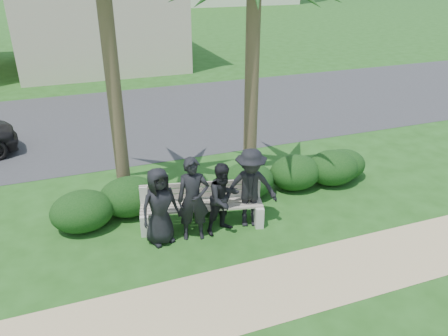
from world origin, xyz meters
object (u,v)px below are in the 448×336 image
Objects in this scene: man_a at (160,206)px; man_c at (224,198)px; park_bench at (201,208)px; man_b at (193,199)px; man_d at (250,188)px.

man_c is at bearing -18.40° from man_a.
man_b reaches higher than park_bench.
man_d is (1.91, -0.04, 0.07)m from man_a.
man_d reaches higher than man_a.
man_a is 1.91m from man_d.
man_b is (0.66, -0.09, 0.07)m from man_a.
man_d is at bearing -12.29° from man_c.
man_b is at bearing -113.06° from park_bench.
man_a is at bearing -149.68° from park_bench.
man_d is (1.25, 0.05, -0.01)m from man_b.
man_d reaches higher than man_c.
man_b reaches higher than man_c.
man_d reaches higher than park_bench.
man_c is (0.36, -0.37, 0.37)m from park_bench.
man_c is 0.62m from man_d.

